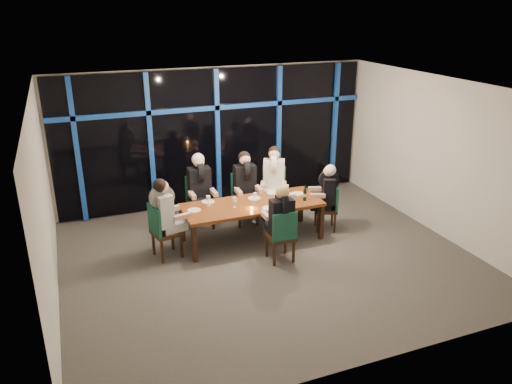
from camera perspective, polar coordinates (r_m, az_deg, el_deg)
room at (r=8.17m, az=1.54°, el=4.99°), size 7.04×7.00×3.02m
window_wall at (r=10.96m, az=-4.44°, el=6.52°), size 6.86×0.43×2.94m
dining_table at (r=9.31m, az=-0.45°, el=-1.71°), size 2.60×1.00×0.75m
chair_far_left at (r=10.04m, az=-6.50°, el=-0.74°), size 0.49×0.49×1.04m
chair_far_mid at (r=10.16m, az=-1.37°, el=-0.37°), size 0.50×0.50×1.03m
chair_far_right at (r=10.45m, az=2.04°, el=0.29°), size 0.64×0.64×1.04m
chair_end_left at (r=8.87m, az=-10.74°, el=-4.14°), size 0.56×0.56×1.01m
chair_end_right at (r=9.94m, az=8.43°, el=-1.50°), size 0.55×0.55×0.92m
chair_near_mid at (r=8.60m, az=3.02°, el=-4.78°), size 0.46×0.46×0.96m
diner_far_left at (r=9.81m, az=-6.46°, el=1.32°), size 0.52×0.65×1.02m
diner_far_mid at (r=9.94m, az=-1.24°, el=1.64°), size 0.53×0.65×1.00m
diner_far_right at (r=10.23m, az=2.06°, el=2.27°), size 0.66×0.72×1.02m
diner_end_left at (r=8.74m, az=-10.41°, el=-1.65°), size 0.67×0.56×0.98m
diner_end_right at (r=9.79m, az=8.09°, el=0.48°), size 0.63×0.56×0.89m
diner_near_mid at (r=8.51m, az=2.86°, el=-2.24°), size 0.48×0.60×0.94m
plate_far_left at (r=9.39m, az=-5.50°, el=-1.12°), size 0.24×0.24×0.01m
plate_far_mid at (r=9.51m, az=-0.20°, el=-0.71°), size 0.24×0.24×0.01m
plate_far_right at (r=9.78m, az=1.95°, el=-0.10°), size 0.24×0.24×0.01m
plate_end_left at (r=9.04m, az=-7.07°, el=-2.08°), size 0.24×0.24×0.01m
plate_end_right at (r=9.77m, az=4.79°, el=-0.19°), size 0.24×0.24×0.01m
plate_near_mid at (r=9.06m, az=1.47°, el=-1.87°), size 0.24×0.24×0.01m
wine_bottle at (r=9.43m, az=5.60°, el=-0.31°), size 0.07×0.07×0.30m
water_pitcher at (r=9.26m, az=4.14°, el=-0.75°), size 0.13×0.11×0.20m
tea_light at (r=9.04m, az=-0.50°, el=-1.84°), size 0.05×0.05×0.03m
wine_glass_a at (r=9.08m, az=-2.47°, el=-0.95°), size 0.07×0.07×0.19m
wine_glass_b at (r=9.38m, az=-0.10°, el=-0.33°), size 0.06×0.06×0.16m
wine_glass_c at (r=9.37m, az=2.47°, el=-0.22°), size 0.07×0.07×0.19m
wine_glass_d at (r=9.17m, az=-5.49°, el=-0.74°), size 0.08×0.08×0.20m
wine_glass_e at (r=9.71m, az=3.53°, el=0.53°), size 0.07×0.07×0.19m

